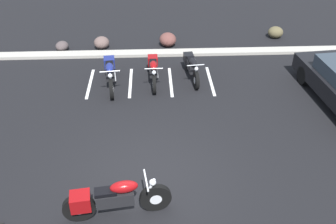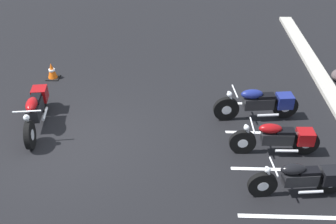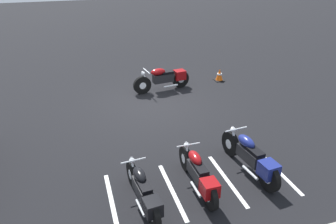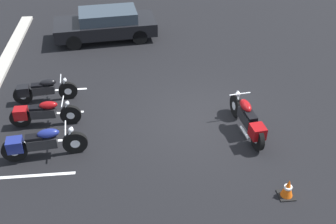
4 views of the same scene
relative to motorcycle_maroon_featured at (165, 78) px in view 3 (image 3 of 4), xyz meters
name	(u,v)px [view 3 (image 3 of 4)]	position (x,y,z in m)	size (l,w,h in m)	color
ground	(153,104)	(0.80, 1.20, -0.50)	(60.00, 60.00, 0.00)	black
motorcycle_maroon_featured	(165,78)	(0.00, 0.00, 0.00)	(2.39, 0.75, 0.94)	black
parked_bike_0	(252,157)	(-0.49, 5.95, -0.02)	(0.69, 2.32, 0.91)	black
parked_bike_1	(199,174)	(1.00, 6.16, -0.05)	(0.60, 2.15, 0.85)	black
parked_bike_2	(143,191)	(2.36, 6.37, -0.06)	(0.61, 2.09, 0.82)	black
traffic_cone	(219,75)	(-2.57, -0.34, -0.25)	(0.40, 0.40, 0.54)	black
stall_line_0	(277,170)	(-1.24, 6.04, -0.50)	(0.10, 2.10, 0.00)	white
stall_line_1	(227,180)	(0.18, 6.04, -0.50)	(0.10, 2.10, 0.00)	white
stall_line_2	(172,191)	(1.60, 6.04, -0.50)	(0.10, 2.10, 0.00)	white
stall_line_3	(112,203)	(3.02, 6.04, -0.50)	(0.10, 2.10, 0.00)	white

